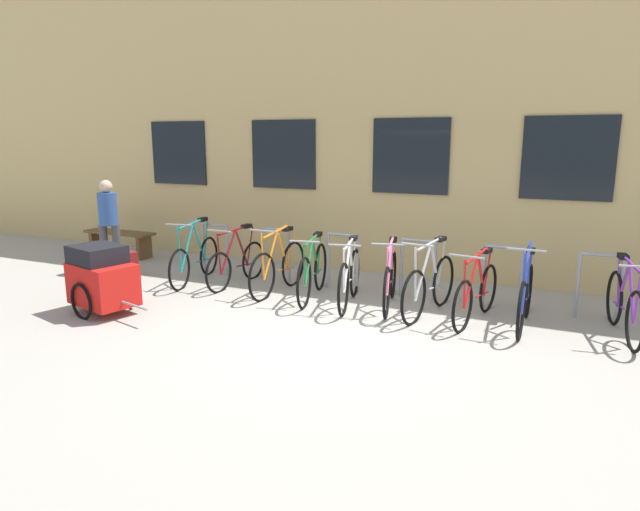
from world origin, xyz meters
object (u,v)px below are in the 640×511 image
at_px(bicycle_blue, 525,297).
at_px(bike_trailer, 102,278).
at_px(bicycle_orange, 279,267).
at_px(backpack, 130,264).
at_px(bicycle_silver, 430,285).
at_px(wooden_bench, 120,238).
at_px(bicycle_white, 349,278).
at_px(bicycle_maroon, 237,263).
at_px(bicycle_green, 313,272).
at_px(bicycle_purple, 624,305).
at_px(person_by_bench, 109,220).
at_px(bicycle_teal, 195,259).
at_px(bicycle_red, 476,293).
at_px(bicycle_pink, 390,280).

bearing_deg(bicycle_blue, bike_trailer, -161.27).
relative_size(bicycle_blue, bicycle_orange, 0.99).
distance_m(bike_trailer, backpack, 2.03).
height_order(bicycle_silver, wooden_bench, bicycle_silver).
relative_size(bicycle_white, bicycle_maroon, 1.03).
height_order(bicycle_silver, bicycle_green, bicycle_silver).
xyz_separation_m(bicycle_silver, bicycle_green, (-1.77, 0.05, -0.00)).
distance_m(bicycle_white, bicycle_blue, 2.37).
bearing_deg(bicycle_maroon, bicycle_purple, -0.61).
xyz_separation_m(bicycle_maroon, bicycle_green, (1.43, -0.15, 0.03)).
xyz_separation_m(bicycle_maroon, bike_trailer, (-0.86, -2.00, 0.12)).
distance_m(wooden_bench, person_by_bench, 1.51).
height_order(bicycle_blue, bicycle_maroon, bicycle_blue).
height_order(bicycle_orange, wooden_bench, bicycle_orange).
xyz_separation_m(bike_trailer, wooden_bench, (-2.52, 2.90, -0.12)).
height_order(bike_trailer, wooden_bench, bike_trailer).
xyz_separation_m(bicycle_teal, wooden_bench, (-2.63, 1.01, -0.02)).
bearing_deg(bicycle_silver, bicycle_red, -2.47).
height_order(bicycle_maroon, bike_trailer, bicycle_maroon).
height_order(bicycle_teal, bicycle_orange, bicycle_orange).
bearing_deg(bicycle_green, person_by_bench, -179.30).
height_order(bicycle_silver, bicycle_maroon, bicycle_silver).
bearing_deg(person_by_bench, bicycle_red, -0.25).
distance_m(bicycle_purple, bike_trailer, 6.69).
xyz_separation_m(bicycle_red, bicycle_orange, (-3.00, 0.11, 0.03)).
bearing_deg(bicycle_purple, bicycle_pink, -179.70).
xyz_separation_m(bicycle_blue, bicycle_orange, (-3.60, 0.10, 0.00)).
distance_m(bicycle_purple, bicycle_teal, 6.29).
bearing_deg(bicycle_blue, wooden_bench, 171.91).
bearing_deg(bicycle_teal, bicycle_red, -1.46).
bearing_deg(bike_trailer, bicycle_green, 38.92).
xyz_separation_m(bicycle_orange, bike_trailer, (-1.69, -1.89, 0.09)).
xyz_separation_m(bicycle_white, bicycle_green, (-0.63, 0.10, 0.00)).
bearing_deg(bicycle_orange, bicycle_teal, 179.81).
bearing_deg(person_by_bench, bicycle_blue, -0.10).
xyz_separation_m(bicycle_silver, bicycle_purple, (2.33, 0.13, -0.02)).
xyz_separation_m(bicycle_silver, bicycle_maroon, (-3.20, 0.19, -0.03)).
distance_m(bicycle_pink, bicycle_purple, 2.93).
bearing_deg(bicycle_orange, bicycle_red, -2.14).
bearing_deg(bike_trailer, bicycle_maroon, 66.65).
xyz_separation_m(bicycle_purple, wooden_bench, (-8.92, 0.96, -0.01)).
height_order(bicycle_maroon, bicycle_orange, bicycle_orange).
bearing_deg(backpack, bicycle_blue, 23.36).
bearing_deg(bicycle_silver, bicycle_pink, 168.59).
bearing_deg(bicycle_purple, backpack, -177.98).
bearing_deg(person_by_bench, bicycle_silver, -0.01).
bearing_deg(backpack, bicycle_orange, 26.67).
height_order(bicycle_red, bike_trailer, bicycle_red).
distance_m(bicycle_maroon, backpack, 2.01).
xyz_separation_m(bicycle_orange, backpack, (-2.80, -0.21, -0.18)).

